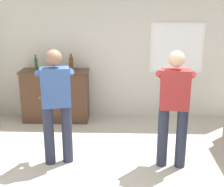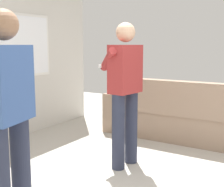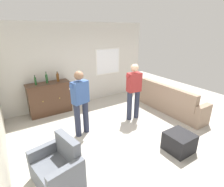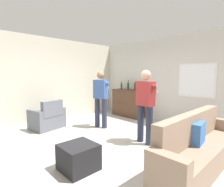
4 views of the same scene
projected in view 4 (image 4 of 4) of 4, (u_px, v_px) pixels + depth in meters
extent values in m
plane|color=#B2ADA3|center=(104.00, 141.00, 4.20)|extent=(10.40, 10.40, 0.00)
cube|color=beige|center=(163.00, 80.00, 5.87)|extent=(5.20, 0.12, 2.80)
cube|color=silver|center=(197.00, 80.00, 5.04)|extent=(1.04, 0.02, 0.98)
cube|color=white|center=(196.00, 80.00, 5.03)|extent=(0.96, 0.03, 0.90)
cube|color=beige|center=(53.00, 80.00, 5.97)|extent=(0.12, 5.20, 2.80)
cube|color=gray|center=(202.00, 157.00, 2.92)|extent=(0.55, 2.18, 0.42)
cube|color=gray|center=(191.00, 127.00, 3.02)|extent=(0.18, 2.18, 0.50)
cube|color=gray|center=(223.00, 134.00, 3.71)|extent=(0.55, 0.18, 0.64)
cube|color=gray|center=(167.00, 179.00, 2.11)|extent=(0.55, 0.18, 0.64)
cube|color=#386BB7|center=(199.00, 133.00, 2.93)|extent=(0.19, 0.42, 0.36)
cube|color=slate|center=(47.00, 122.00, 5.15)|extent=(0.75, 0.75, 0.40)
cube|color=slate|center=(52.00, 108.00, 4.95)|extent=(0.26, 0.66, 0.45)
cube|color=slate|center=(35.00, 121.00, 4.83)|extent=(0.65, 0.25, 0.60)
cube|color=slate|center=(58.00, 116.00, 5.45)|extent=(0.65, 0.25, 0.60)
cube|color=#472D1E|center=(128.00, 103.00, 6.63)|extent=(1.26, 0.44, 0.99)
cube|color=#472D1E|center=(128.00, 90.00, 6.58)|extent=(1.30, 0.48, 0.03)
sphere|color=#B79338|center=(119.00, 102.00, 6.65)|extent=(0.04, 0.04, 0.04)
sphere|color=#B79338|center=(129.00, 104.00, 6.28)|extent=(0.04, 0.04, 0.04)
cylinder|color=#1E4C23|center=(121.00, 86.00, 6.80)|extent=(0.06, 0.06, 0.23)
cylinder|color=#1E4C23|center=(121.00, 83.00, 6.79)|extent=(0.03, 0.03, 0.05)
cylinder|color=#262626|center=(121.00, 82.00, 6.79)|extent=(0.03, 0.03, 0.02)
cylinder|color=#593314|center=(135.00, 87.00, 6.34)|extent=(0.08, 0.08, 0.25)
cylinder|color=#593314|center=(135.00, 83.00, 6.32)|extent=(0.04, 0.04, 0.05)
cylinder|color=#262626|center=(135.00, 82.00, 6.32)|extent=(0.04, 0.04, 0.02)
cylinder|color=#1E4C23|center=(128.00, 86.00, 6.58)|extent=(0.07, 0.07, 0.26)
cylinder|color=#1E4C23|center=(128.00, 82.00, 6.56)|extent=(0.03, 0.03, 0.08)
cylinder|color=#262626|center=(128.00, 80.00, 6.55)|extent=(0.03, 0.03, 0.02)
cube|color=black|center=(79.00, 157.00, 2.90)|extent=(0.56, 0.56, 0.43)
cylinder|color=#282D42|center=(97.00, 112.00, 5.30)|extent=(0.15, 0.15, 0.88)
cylinder|color=#282D42|center=(104.00, 113.00, 5.16)|extent=(0.15, 0.15, 0.88)
cube|color=#385693|center=(101.00, 89.00, 5.15)|extent=(0.44, 0.31, 0.55)
sphere|color=#8C664C|center=(101.00, 75.00, 5.11)|extent=(0.22, 0.22, 0.22)
cylinder|color=#385693|center=(101.00, 85.00, 5.33)|extent=(0.24, 0.44, 0.29)
cylinder|color=#385693|center=(107.00, 85.00, 5.21)|extent=(0.39, 0.35, 0.29)
cube|color=white|center=(107.00, 88.00, 5.42)|extent=(0.16, 0.08, 0.04)
cylinder|color=#282D42|center=(141.00, 123.00, 4.12)|extent=(0.15, 0.15, 0.88)
cylinder|color=#282D42|center=(149.00, 126.00, 3.91)|extent=(0.15, 0.15, 0.88)
cube|color=#9E2D2D|center=(145.00, 94.00, 3.94)|extent=(0.42, 0.26, 0.55)
sphere|color=#D8AD8C|center=(146.00, 75.00, 3.89)|extent=(0.22, 0.22, 0.22)
cylinder|color=#9E2D2D|center=(146.00, 88.00, 4.11)|extent=(0.36, 0.39, 0.29)
cylinder|color=#9E2D2D|center=(154.00, 89.00, 3.93)|extent=(0.29, 0.42, 0.29)
cube|color=white|center=(155.00, 92.00, 4.13)|extent=(0.15, 0.06, 0.04)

